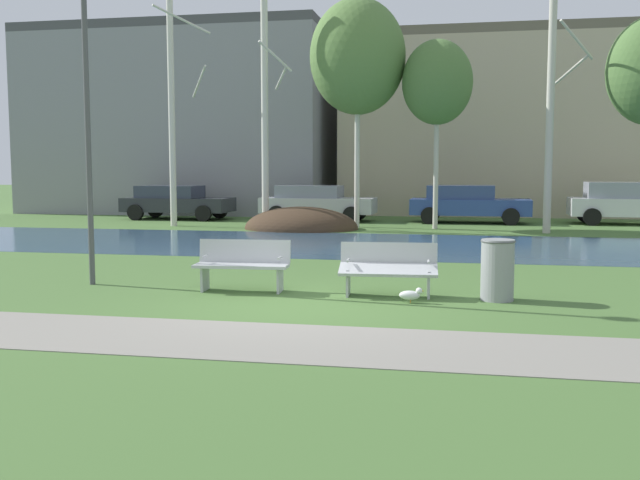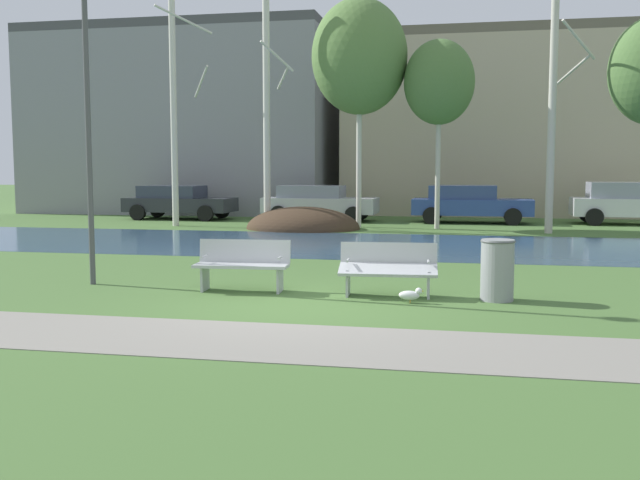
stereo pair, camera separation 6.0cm
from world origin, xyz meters
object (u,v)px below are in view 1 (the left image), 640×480
at_px(parked_van_nearest_dark, 176,201).
at_px(parked_wagon_fourth_white, 625,203).
at_px(bench_right, 388,268).
at_px(parked_sedan_second_silver, 316,202).
at_px(seagull, 411,295).
at_px(parked_hatch_third_blue, 467,203).
at_px(trash_bin, 497,269).
at_px(bench_left, 243,264).
at_px(streetlamp, 85,55).

height_order(parked_van_nearest_dark, parked_wagon_fourth_white, parked_wagon_fourth_white).
bearing_deg(bench_right, parked_wagon_fourth_white, 66.93).
height_order(parked_sedan_second_silver, parked_wagon_fourth_white, parked_wagon_fourth_white).
bearing_deg(parked_van_nearest_dark, bench_right, -57.41).
xyz_separation_m(bench_right, seagull, (0.41, -0.54, -0.34)).
distance_m(seagull, parked_hatch_third_blue, 16.99).
distance_m(trash_bin, parked_hatch_third_blue, 16.47).
xyz_separation_m(bench_left, seagull, (2.91, -0.54, -0.34)).
xyz_separation_m(seagull, parked_hatch_third_blue, (0.98, 16.95, 0.63)).
bearing_deg(streetlamp, trash_bin, -1.76).
bearing_deg(seagull, trash_bin, 20.34).
height_order(bench_right, seagull, bench_right).
bearing_deg(bench_right, trash_bin, -1.62).
relative_size(bench_left, parked_van_nearest_dark, 0.37).
xyz_separation_m(parked_sedan_second_silver, parked_wagon_fourth_white, (11.65, 0.49, 0.06)).
bearing_deg(parked_sedan_second_silver, streetlamp, -93.16).
relative_size(bench_right, parked_hatch_third_blue, 0.36).
bearing_deg(bench_left, trash_bin, -0.67).
bearing_deg(parked_sedan_second_silver, parked_van_nearest_dark, -178.37).
xyz_separation_m(parked_hatch_third_blue, parked_wagon_fourth_white, (5.76, 0.39, 0.05)).
bearing_deg(trash_bin, parked_hatch_third_blue, 91.22).
relative_size(bench_left, seagull, 4.12).
bearing_deg(trash_bin, seagull, -159.66).
relative_size(parked_sedan_second_silver, parked_hatch_third_blue, 1.00).
height_order(seagull, parked_sedan_second_silver, parked_sedan_second_silver).
xyz_separation_m(bench_left, parked_wagon_fourth_white, (9.65, 16.80, 0.35)).
height_order(seagull, parked_van_nearest_dark, parked_van_nearest_dark).
bearing_deg(bench_left, parked_sedan_second_silver, 96.99).
bearing_deg(trash_bin, streetlamp, 178.24).
height_order(parked_hatch_third_blue, parked_wagon_fourth_white, parked_wagon_fourth_white).
height_order(bench_left, bench_right, same).
relative_size(trash_bin, seagull, 2.46).
relative_size(parked_sedan_second_silver, parked_wagon_fourth_white, 1.07).
relative_size(bench_right, trash_bin, 1.67).
bearing_deg(bench_left, parked_hatch_third_blue, 76.68).
height_order(bench_right, streetlamp, streetlamp).
relative_size(streetlamp, parked_van_nearest_dark, 1.41).
relative_size(parked_hatch_third_blue, parked_wagon_fourth_white, 1.07).
height_order(bench_left, trash_bin, trash_bin).
bearing_deg(parked_hatch_third_blue, seagull, -93.31).
bearing_deg(seagull, parked_hatch_third_blue, 86.69).
height_order(bench_right, parked_van_nearest_dark, parked_van_nearest_dark).
distance_m(parked_hatch_third_blue, parked_wagon_fourth_white, 5.78).
height_order(trash_bin, seagull, trash_bin).
distance_m(bench_left, trash_bin, 4.24).
relative_size(bench_right, parked_wagon_fourth_white, 0.39).
distance_m(bench_left, streetlamp, 4.62).
relative_size(streetlamp, parked_wagon_fourth_white, 1.48).
distance_m(bench_right, parked_sedan_second_silver, 16.92).
relative_size(seagull, parked_van_nearest_dark, 0.09).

